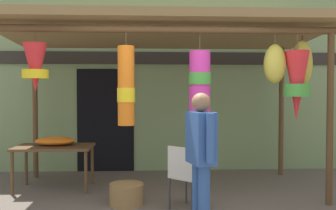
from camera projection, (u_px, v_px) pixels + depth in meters
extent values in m
cube|color=#7A9360|center=(166.00, 80.00, 7.35)|extent=(10.34, 0.25, 3.57)
cube|color=#2D2823|center=(166.00, 58.00, 7.20)|extent=(9.30, 0.04, 0.24)
cube|color=black|center=(106.00, 120.00, 7.19)|extent=(1.10, 0.03, 2.00)
cylinder|color=brown|center=(330.00, 118.00, 5.00)|extent=(0.09, 0.09, 2.37)
cylinder|color=brown|center=(35.00, 112.00, 6.62)|extent=(0.09, 0.09, 2.37)
cylinder|color=brown|center=(281.00, 111.00, 6.85)|extent=(0.09, 0.09, 2.37)
cylinder|color=brown|center=(164.00, 29.00, 4.85)|extent=(4.71, 0.10, 0.10)
cylinder|color=brown|center=(160.00, 39.00, 6.69)|extent=(4.71, 0.10, 0.10)
cube|color=olive|center=(162.00, 32.00, 5.77)|extent=(5.01, 2.36, 0.25)
cylinder|color=brown|center=(35.00, 37.00, 4.75)|extent=(0.01, 0.01, 0.15)
cone|color=red|center=(35.00, 68.00, 4.76)|extent=(0.31, 0.31, 0.64)
cylinder|color=yellow|center=(35.00, 74.00, 4.77)|extent=(0.33, 0.33, 0.11)
cylinder|color=brown|center=(126.00, 39.00, 4.83)|extent=(0.01, 0.01, 0.17)
cylinder|color=orange|center=(126.00, 86.00, 4.85)|extent=(0.22, 0.22, 1.05)
cylinder|color=yellow|center=(126.00, 95.00, 4.85)|extent=(0.24, 0.24, 0.19)
cylinder|color=brown|center=(200.00, 43.00, 4.93)|extent=(0.01, 0.01, 0.23)
cylinder|color=#D13399|center=(200.00, 84.00, 4.95)|extent=(0.28, 0.28, 0.88)
cylinder|color=green|center=(200.00, 79.00, 4.95)|extent=(0.30, 0.30, 0.16)
cylinder|color=brown|center=(297.00, 42.00, 4.90)|extent=(0.01, 0.01, 0.23)
cone|color=red|center=(297.00, 86.00, 4.92)|extent=(0.32, 0.32, 0.94)
cylinder|color=green|center=(297.00, 90.00, 4.92)|extent=(0.35, 0.35, 0.17)
cylinder|color=#4C3D23|center=(302.00, 38.00, 5.07)|extent=(0.02, 0.02, 0.07)
ellipsoid|color=gold|center=(302.00, 64.00, 5.08)|extent=(0.29, 0.25, 0.63)
cylinder|color=#4C3D23|center=(275.00, 39.00, 4.94)|extent=(0.02, 0.02, 0.14)
ellipsoid|color=gold|center=(275.00, 64.00, 4.95)|extent=(0.30, 0.25, 0.53)
cube|color=brown|center=(54.00, 147.00, 5.84)|extent=(1.19, 0.73, 0.04)
cylinder|color=brown|center=(12.00, 173.00, 5.51)|extent=(0.05, 0.05, 0.65)
cylinder|color=brown|center=(86.00, 173.00, 5.57)|extent=(0.05, 0.05, 0.65)
cylinder|color=brown|center=(26.00, 165.00, 6.14)|extent=(0.05, 0.05, 0.65)
cylinder|color=brown|center=(92.00, 165.00, 6.20)|extent=(0.05, 0.05, 0.65)
ellipsoid|color=orange|center=(55.00, 141.00, 5.91)|extent=(0.63, 0.44, 0.14)
ellipsoid|color=green|center=(60.00, 141.00, 5.87)|extent=(0.28, 0.22, 0.10)
cube|color=beige|center=(189.00, 176.00, 4.84)|extent=(0.57, 0.57, 0.04)
cube|color=beige|center=(181.00, 163.00, 4.70)|extent=(0.32, 0.30, 0.40)
cylinder|color=#333338|center=(208.00, 192.00, 4.87)|extent=(0.03, 0.03, 0.44)
cylinder|color=#333338|center=(186.00, 187.00, 5.11)|extent=(0.03, 0.03, 0.44)
cylinder|color=#333338|center=(192.00, 198.00, 4.60)|extent=(0.03, 0.03, 0.44)
cylinder|color=#333338|center=(170.00, 193.00, 4.83)|extent=(0.03, 0.03, 0.44)
cylinder|color=olive|center=(127.00, 194.00, 5.05)|extent=(0.47, 0.47, 0.29)
cylinder|color=#2D5193|center=(204.00, 200.00, 3.96)|extent=(0.13, 0.13, 0.76)
cylinder|color=#2D5193|center=(198.00, 196.00, 4.13)|extent=(0.13, 0.13, 0.76)
cube|color=#2D5193|center=(201.00, 138.00, 4.02)|extent=(0.31, 0.44, 0.57)
cylinder|color=#2D5193|center=(210.00, 138.00, 3.78)|extent=(0.08, 0.08, 0.51)
cylinder|color=#2D5193|center=(193.00, 133.00, 4.26)|extent=(0.08, 0.08, 0.51)
sphere|color=#896042|center=(201.00, 102.00, 4.01)|extent=(0.21, 0.21, 0.21)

